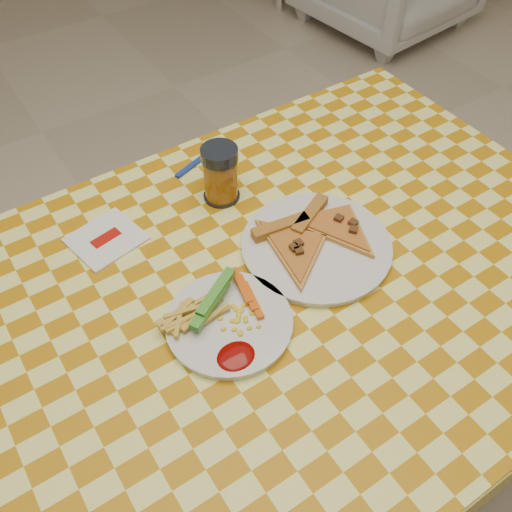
{
  "coord_description": "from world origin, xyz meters",
  "views": [
    {
      "loc": [
        -0.36,
        -0.5,
        1.53
      ],
      "look_at": [
        0.01,
        0.06,
        0.78
      ],
      "focal_mm": 40.0,
      "sensor_mm": 36.0,
      "label": 1
    }
  ],
  "objects_px": {
    "plate_right": "(316,247)",
    "drink_glass": "(221,174)",
    "plate_left": "(229,324)",
    "table": "(272,312)"
  },
  "relations": [
    {
      "from": "table",
      "to": "drink_glass",
      "type": "height_order",
      "value": "drink_glass"
    },
    {
      "from": "plate_left",
      "to": "plate_right",
      "type": "bearing_deg",
      "value": 14.35
    },
    {
      "from": "plate_right",
      "to": "drink_glass",
      "type": "relative_size",
      "value": 2.29
    },
    {
      "from": "plate_right",
      "to": "drink_glass",
      "type": "xyz_separation_m",
      "value": [
        -0.07,
        0.22,
        0.05
      ]
    },
    {
      "from": "plate_right",
      "to": "drink_glass",
      "type": "distance_m",
      "value": 0.23
    },
    {
      "from": "plate_left",
      "to": "drink_glass",
      "type": "relative_size",
      "value": 1.73
    },
    {
      "from": "plate_right",
      "to": "drink_glass",
      "type": "bearing_deg",
      "value": 107.89
    },
    {
      "from": "table",
      "to": "plate_left",
      "type": "bearing_deg",
      "value": -165.09
    },
    {
      "from": "plate_right",
      "to": "drink_glass",
      "type": "height_order",
      "value": "drink_glass"
    },
    {
      "from": "table",
      "to": "drink_glass",
      "type": "distance_m",
      "value": 0.28
    }
  ]
}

